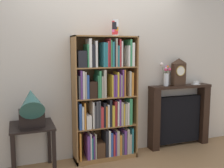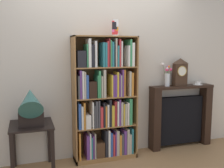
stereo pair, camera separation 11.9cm
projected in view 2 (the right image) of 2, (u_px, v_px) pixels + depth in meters
name	position (u px, v px, depth m)	size (l,w,h in m)	color
ground_plane	(108.00, 163.00, 3.62)	(7.80, 6.40, 0.02)	#997047
wall_back	(110.00, 67.00, 3.81)	(4.80, 0.08, 2.60)	beige
bookshelf	(105.00, 103.00, 3.65)	(0.89, 0.30, 1.74)	olive
cup_stack	(115.00, 28.00, 3.54)	(0.09, 0.09, 0.22)	white
side_table_left	(32.00, 135.00, 3.27)	(0.52, 0.55, 0.63)	black
gramophone	(31.00, 107.00, 3.14)	(0.29, 0.53, 0.55)	black
fireplace_mantel	(180.00, 116.00, 4.16)	(1.04, 0.21, 0.99)	black
mantel_clock	(180.00, 72.00, 4.03)	(0.21, 0.11, 0.43)	#382316
flower_vase	(167.00, 76.00, 3.98)	(0.16, 0.15, 0.36)	silver
teacup_with_saucer	(198.00, 83.00, 4.17)	(0.15, 0.15, 0.06)	white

